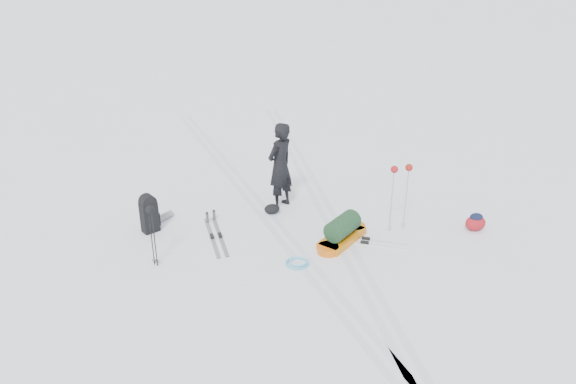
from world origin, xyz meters
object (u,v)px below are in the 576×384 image
skier (280,166)px  pulk_sled (342,232)px  ski_poles_black (151,217)px  expedition_rucksack (151,213)px

skier → pulk_sled: size_ratio=1.36×
skier → ski_poles_black: bearing=-4.0°
skier → ski_poles_black: size_ratio=1.59×
skier → expedition_rucksack: bearing=-28.5°
expedition_rucksack → ski_poles_black: (-0.09, -1.41, 0.63)m
skier → pulk_sled: bearing=76.7°
skier → expedition_rucksack: size_ratio=2.36×
pulk_sled → expedition_rucksack: (-3.56, 1.71, 0.17)m
pulk_sled → expedition_rucksack: bearing=119.0°
skier → expedition_rucksack: skier is taller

